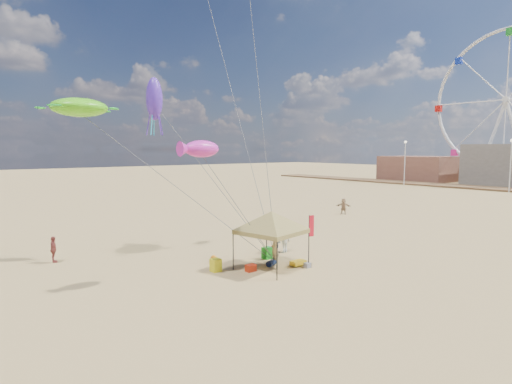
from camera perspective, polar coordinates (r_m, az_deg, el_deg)
ground at (r=24.83m, az=4.47°, el=-9.77°), size 280.00×280.00×0.00m
canopy_tent at (r=23.30m, az=2.10°, el=-2.94°), size 5.96×5.96×3.75m
feather_flag at (r=26.38m, az=7.43°, el=-4.90°), size 0.40×0.07×2.64m
cooler_red at (r=23.39m, az=-0.72°, el=-10.25°), size 0.54×0.38×0.38m
cooler_blue at (r=27.42m, az=1.50°, el=-7.84°), size 0.54×0.38×0.38m
bag_navy at (r=24.41m, az=2.06°, el=-9.59°), size 0.69×0.54×0.36m
bag_orange at (r=25.32m, az=-5.61°, el=-9.05°), size 0.54×0.69×0.36m
chair_green at (r=25.97m, az=1.50°, el=-8.26°), size 0.50×0.50×0.70m
chair_yellow at (r=23.45m, az=-5.48°, el=-9.83°), size 0.50×0.50×0.70m
crate_grey at (r=24.29m, az=6.97°, el=-9.81°), size 0.34×0.30×0.28m
beach_cart at (r=24.53m, az=5.72°, el=-9.49°), size 0.90×0.50×0.24m
person_near_a at (r=24.58m, az=2.56°, el=-7.61°), size 0.83×0.81×1.92m
person_near_b at (r=27.21m, az=2.96°, el=-6.58°), size 0.88×0.72×1.66m
person_near_c at (r=27.41m, az=3.80°, el=-6.26°), size 1.29×0.85×1.87m
person_far_a at (r=27.69m, az=-25.73°, el=-7.03°), size 0.55×0.98×1.57m
person_far_c at (r=44.30m, az=11.77°, el=-1.89°), size 1.28×1.52×1.64m
boardwalk_deck at (r=79.69m, az=30.42°, el=0.32°), size 6.00×100.00×0.30m
building_north at (r=96.11m, az=21.13°, el=2.99°), size 10.00×14.00×5.20m
lamp_mid at (r=75.94m, az=31.26°, el=4.10°), size 0.50×0.50×8.25m
lamp_north at (r=83.65m, az=19.53°, el=4.69°), size 0.50×0.50×8.25m
ferris_wheel at (r=94.78m, az=30.73°, el=9.87°), size 1.14×27.67×29.71m
turtle_kite at (r=26.23m, az=-22.81°, el=10.51°), size 3.37×2.80×1.05m
fish_kite at (r=20.72m, az=-7.35°, el=5.81°), size 2.11×1.64×0.84m
squid_kite at (r=26.61m, az=-13.61°, el=12.15°), size 1.03×1.03×2.56m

